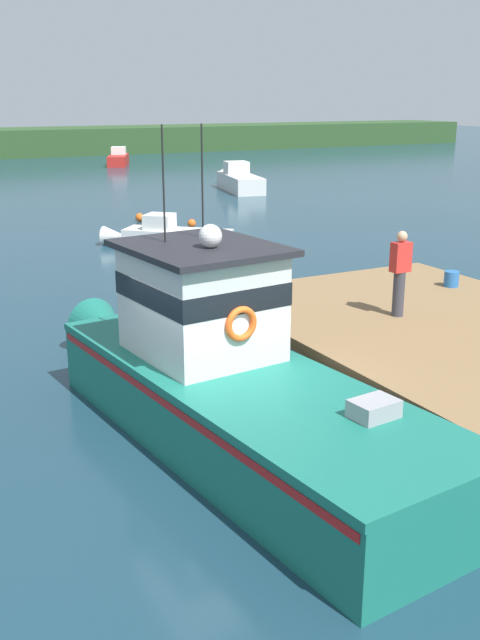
# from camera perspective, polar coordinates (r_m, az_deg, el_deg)

# --- Properties ---
(ground_plane) EXTENTS (200.00, 200.00, 0.00)m
(ground_plane) POSITION_cam_1_polar(r_m,az_deg,el_deg) (11.78, -1.54, -9.34)
(ground_plane) COLOR #193847
(dock) EXTENTS (6.00, 9.00, 1.20)m
(dock) POSITION_cam_1_polar(r_m,az_deg,el_deg) (14.03, 16.28, -0.96)
(dock) COLOR #4C3D2D
(dock) RESTS_ON ground
(main_fishing_boat) EXTENTS (3.35, 9.93, 4.80)m
(main_fishing_boat) POSITION_cam_1_polar(r_m,az_deg,el_deg) (11.57, -1.30, -4.40)
(main_fishing_boat) COLOR #196B5B
(main_fishing_boat) RESTS_ON ground
(bait_bucket) EXTENTS (0.32, 0.32, 0.34)m
(bait_bucket) POSITION_cam_1_polar(r_m,az_deg,el_deg) (16.87, 16.00, 3.07)
(bait_bucket) COLOR #2866B2
(bait_bucket) RESTS_ON dock
(deckhand_further_back) EXTENTS (0.36, 0.22, 1.63)m
(deckhand_further_back) POSITION_cam_1_polar(r_m,az_deg,el_deg) (14.18, 12.24, 3.66)
(deckhand_further_back) COLOR #383842
(deckhand_further_back) RESTS_ON dock
(moored_boat_far_right) EXTENTS (2.68, 6.42, 1.60)m
(moored_boat_far_right) POSITION_cam_1_polar(r_m,az_deg,el_deg) (43.61, -0.13, 10.72)
(moored_boat_far_right) COLOR silver
(moored_boat_far_right) RESTS_ON ground
(moored_boat_far_left) EXTENTS (4.17, 3.92, 1.21)m
(moored_boat_far_left) POSITION_cam_1_polar(r_m,az_deg,el_deg) (26.62, -5.52, 6.41)
(moored_boat_far_left) COLOR silver
(moored_boat_far_left) RESTS_ON ground
(moored_boat_outer_mooring) EXTENTS (3.19, 5.46, 1.39)m
(moored_boat_outer_mooring) POSITION_cam_1_polar(r_m,az_deg,el_deg) (60.96, -9.35, 12.18)
(moored_boat_outer_mooring) COLOR red
(moored_boat_outer_mooring) RESTS_ON ground
(mooring_buoy_channel_marker) EXTENTS (0.37, 0.37, 0.37)m
(mooring_buoy_channel_marker) POSITION_cam_1_polar(r_m,az_deg,el_deg) (32.68, -7.76, 7.86)
(mooring_buoy_channel_marker) COLOR #EA5B19
(mooring_buoy_channel_marker) RESTS_ON ground
(mooring_buoy_spare_mooring) EXTENTS (0.35, 0.35, 0.35)m
(mooring_buoy_spare_mooring) POSITION_cam_1_polar(r_m,az_deg,el_deg) (30.93, -3.75, 7.45)
(mooring_buoy_spare_mooring) COLOR #EA5B19
(mooring_buoy_spare_mooring) RESTS_ON ground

